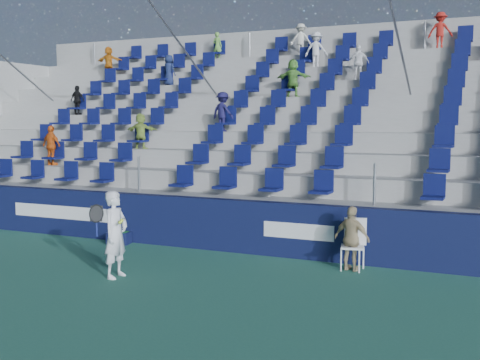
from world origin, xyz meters
name	(u,v)px	position (x,y,z in m)	size (l,w,h in m)	color
ground	(167,286)	(0.00, 0.00, 0.00)	(70.00, 70.00, 0.00)	#2F6E57
sponsor_wall	(238,226)	(0.00, 3.15, 0.60)	(24.00, 0.32, 1.20)	#10163D
grandstand	(308,149)	(-0.01, 8.24, 2.14)	(24.00, 8.17, 6.63)	#A1A19C
tennis_player	(116,234)	(-1.19, 0.11, 0.84)	(0.69, 0.65, 1.68)	silver
line_judge_chair	(354,240)	(2.80, 2.66, 0.59)	(0.55, 0.56, 1.04)	white
line_judge	(352,239)	(2.80, 2.50, 0.65)	(0.77, 0.32, 1.31)	tan
ball_bin	(119,237)	(-3.04, 2.75, 0.16)	(0.60, 0.45, 0.30)	#0F1439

